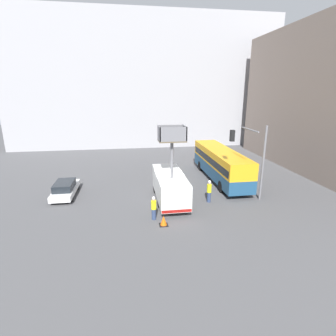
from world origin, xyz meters
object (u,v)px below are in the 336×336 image
object	(u,v)px
utility_truck	(170,184)
city_bus	(220,162)
parked_car_curbside	(65,189)
traffic_cone_near_truck	(164,221)
traffic_light_pole	(253,152)
road_worker_near_truck	(154,208)
road_worker_directing	(209,191)

from	to	relation	value
utility_truck	city_bus	xyz separation A→B (m)	(6.13, 4.98, 0.35)
utility_truck	parked_car_curbside	size ratio (longest dim) A/B	1.39
utility_truck	city_bus	size ratio (longest dim) A/B	0.56
utility_truck	traffic_cone_near_truck	distance (m)	4.33
traffic_light_pole	parked_car_curbside	world-z (taller)	traffic_light_pole
utility_truck	traffic_cone_near_truck	bearing A→B (deg)	-105.04
road_worker_near_truck	traffic_cone_near_truck	xyz separation A→B (m)	(0.58, -0.98, -0.56)
road_worker_directing	city_bus	bearing A→B (deg)	-168.19
traffic_light_pole	parked_car_curbside	bearing A→B (deg)	168.16
city_bus	road_worker_near_truck	distance (m)	11.22
utility_truck	road_worker_directing	size ratio (longest dim) A/B	3.39
utility_truck	traffic_light_pole	distance (m)	7.34
utility_truck	road_worker_near_truck	bearing A→B (deg)	-118.68
road_worker_directing	parked_car_curbside	distance (m)	12.68
traffic_light_pole	city_bus	bearing A→B (deg)	96.54
utility_truck	road_worker_directing	bearing A→B (deg)	-10.45
city_bus	traffic_cone_near_truck	bearing A→B (deg)	145.78
city_bus	parked_car_curbside	size ratio (longest dim) A/B	2.48
utility_truck	traffic_cone_near_truck	xyz separation A→B (m)	(-1.08, -4.01, -1.22)
road_worker_directing	traffic_cone_near_truck	size ratio (longest dim) A/B	2.77
road_worker_near_truck	parked_car_curbside	distance (m)	9.29
road_worker_near_truck	traffic_cone_near_truck	size ratio (longest dim) A/B	2.57
road_worker_directing	parked_car_curbside	xyz separation A→B (m)	(-12.26, 3.23, -0.28)
road_worker_near_truck	parked_car_curbside	xyz separation A→B (m)	(-7.36, 5.67, -0.20)
road_worker_near_truck	road_worker_directing	size ratio (longest dim) A/B	0.93
city_bus	road_worker_directing	bearing A→B (deg)	157.09
traffic_cone_near_truck	parked_car_curbside	distance (m)	10.36
road_worker_near_truck	traffic_cone_near_truck	world-z (taller)	road_worker_near_truck
utility_truck	city_bus	world-z (taller)	utility_truck
traffic_cone_near_truck	traffic_light_pole	bearing A→B (deg)	22.99
utility_truck	traffic_cone_near_truck	world-z (taller)	utility_truck
city_bus	traffic_cone_near_truck	world-z (taller)	city_bus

